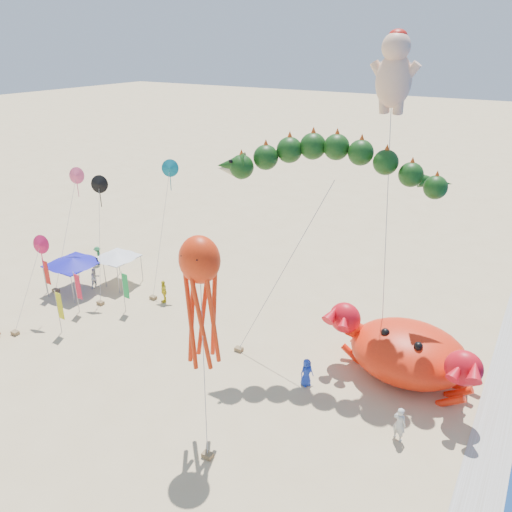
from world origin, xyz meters
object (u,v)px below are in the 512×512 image
at_px(crab_inflatable, 408,351).
at_px(octopus_kite, 201,292).
at_px(canopy_white, 117,255).
at_px(canopy_blue, 73,261).
at_px(dragon_kite, 332,169).
at_px(cherub_kite, 394,71).

height_order(crab_inflatable, octopus_kite, octopus_kite).
distance_m(octopus_kite, canopy_white, 19.17).
bearing_deg(octopus_kite, canopy_white, 148.82).
relative_size(canopy_blue, canopy_white, 1.19).
height_order(dragon_kite, cherub_kite, cherub_kite).
height_order(cherub_kite, canopy_blue, cherub_kite).
bearing_deg(octopus_kite, cherub_kite, 71.33).
xyz_separation_m(crab_inflatable, octopus_kite, (-7.41, -9.29, 5.98)).
bearing_deg(canopy_blue, canopy_white, 52.09).
xyz_separation_m(cherub_kite, octopus_kite, (-4.10, -12.15, -8.84)).
bearing_deg(octopus_kite, canopy_blue, 158.68).
xyz_separation_m(dragon_kite, canopy_blue, (-19.95, -2.19, -9.23)).
bearing_deg(canopy_white, cherub_kite, 7.46).
distance_m(dragon_kite, octopus_kite, 10.19).
height_order(cherub_kite, octopus_kite, cherub_kite).
bearing_deg(dragon_kite, cherub_kite, 57.16).
bearing_deg(dragon_kite, canopy_blue, -173.73).
distance_m(canopy_blue, canopy_white, 3.29).
relative_size(cherub_kite, octopus_kite, 1.79).
bearing_deg(octopus_kite, crab_inflatable, 51.43).
distance_m(crab_inflatable, dragon_kite, 11.24).
bearing_deg(crab_inflatable, octopus_kite, -128.57).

